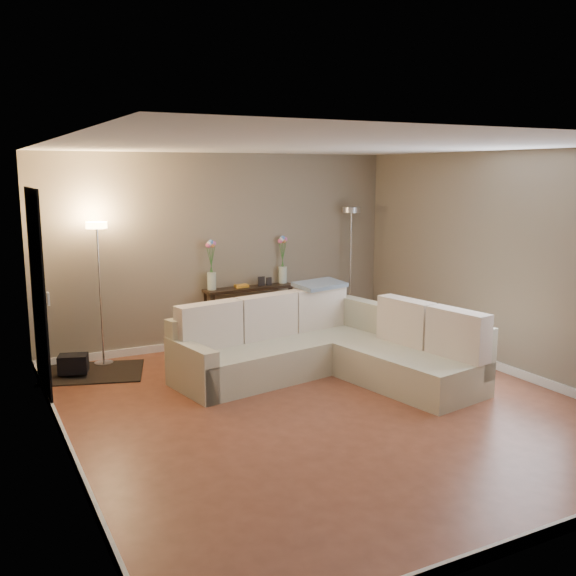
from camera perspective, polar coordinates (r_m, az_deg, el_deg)
name	(u,v)px	position (r m, az deg, el deg)	size (l,w,h in m)	color
floor	(324,407)	(6.66, 3.22, -10.51)	(5.00, 5.50, 0.01)	brown
ceiling	(327,145)	(6.23, 3.47, 12.54)	(5.00, 5.50, 0.01)	white
wall_back	(222,250)	(8.77, -5.90, 3.34)	(5.00, 0.02, 2.60)	gray
wall_front	(557,350)	(4.24, 22.81, -5.06)	(5.00, 0.02, 2.60)	gray
wall_left	(57,305)	(5.49, -19.82, -1.46)	(0.02, 5.50, 2.60)	gray
wall_right	(512,264)	(7.88, 19.25, 2.01)	(0.02, 5.50, 2.60)	gray
baseboard_back	(224,340)	(8.99, -5.70, -4.61)	(5.00, 0.03, 0.10)	white
baseboard_front	(539,535)	(4.72, 21.44, -19.79)	(5.00, 0.03, 0.10)	white
baseboard_left	(70,450)	(5.87, -18.80, -13.47)	(0.03, 5.50, 0.10)	white
baseboard_right	(503,368)	(8.13, 18.60, -6.75)	(0.03, 5.50, 0.10)	white
doorway	(38,294)	(7.19, -21.33, -0.49)	(0.02, 1.20, 2.20)	black
switch_plate	(48,299)	(6.34, -20.54, -0.90)	(0.02, 0.08, 0.12)	white
sectional_sofa	(325,348)	(7.51, 3.27, -5.31)	(2.98, 2.60, 0.91)	beige
throw_blanket	(320,284)	(8.14, 2.87, 0.32)	(0.66, 0.38, 0.05)	gray
console_table	(243,311)	(8.92, -3.99, -2.09)	(1.29, 0.39, 0.79)	black
leaning_mirror	(243,259)	(8.97, -4.03, 2.62)	(0.91, 0.07, 0.71)	black
table_decor	(249,284)	(8.84, -3.47, 0.33)	(0.55, 0.12, 0.13)	gold
flower_vase_left	(211,269)	(8.62, -6.82, 1.72)	(0.15, 0.12, 0.68)	silver
flower_vase_right	(283,263)	(9.08, -0.48, 2.24)	(0.15, 0.12, 0.68)	silver
floor_lamp_lit	(99,265)	(8.06, -16.48, 1.98)	(0.31, 0.31, 1.77)	silver
floor_lamp_unlit	(351,244)	(9.47, 5.61, 3.90)	(0.30, 0.30, 1.85)	silver
charcoal_rug	(93,373)	(8.02, -16.97, -7.20)	(1.15, 0.86, 0.02)	black
black_bag	(73,364)	(7.92, -18.55, -6.40)	(0.33, 0.23, 0.21)	black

